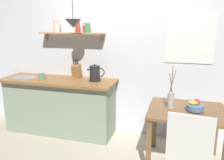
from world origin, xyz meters
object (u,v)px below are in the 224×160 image
dining_table (186,119)px  dining_chair_near (189,158)px  knife_block (77,70)px  pendant_lamp (73,23)px  electric_kettle (95,73)px  fruit_bowl (195,106)px  coffee_mug_by_sink (42,76)px  twig_vase (171,99)px

dining_table → dining_chair_near: bearing=-89.3°
dining_table → knife_block: size_ratio=2.98×
dining_table → dining_chair_near: size_ratio=0.90×
knife_block → pendant_lamp: bearing=-69.4°
electric_kettle → knife_block: (-0.36, 0.13, 0.00)m
knife_block → fruit_bowl: bearing=-18.6°
fruit_bowl → pendant_lamp: 1.93m
coffee_mug_by_sink → dining_chair_near: bearing=-26.7°
twig_vase → dining_table: bearing=-3.0°
fruit_bowl → twig_vase: 0.29m
fruit_bowl → coffee_mug_by_sink: 2.30m
dining_table → twig_vase: bearing=177.0°
fruit_bowl → pendant_lamp: size_ratio=0.42×
twig_vase → knife_block: (-1.50, 0.58, 0.17)m
dining_table → dining_chair_near: (0.01, -0.77, -0.07)m
pendant_lamp → knife_block: bearing=110.6°
knife_block → pendant_lamp: 0.81m
dining_table → knife_block: knife_block is taller
fruit_bowl → electric_kettle: (-1.42, 0.48, 0.22)m
dining_table → pendant_lamp: size_ratio=1.86×
knife_block → electric_kettle: bearing=-19.2°
dining_table → twig_vase: size_ratio=1.76×
pendant_lamp → twig_vase: bearing=-10.5°
dining_table → electric_kettle: size_ratio=3.29×
twig_vase → electric_kettle: bearing=158.4°
electric_kettle → knife_block: knife_block is taller
twig_vase → coffee_mug_by_sink: (-1.98, 0.33, 0.10)m
coffee_mug_by_sink → pendant_lamp: bearing=-6.6°
dining_chair_near → coffee_mug_by_sink: 2.48m
knife_block → pendant_lamp: size_ratio=0.62×
electric_kettle → coffee_mug_by_sink: 0.85m
knife_block → coffee_mug_by_sink: (-0.48, -0.25, -0.07)m
twig_vase → knife_block: twig_vase is taller
dining_table → fruit_bowl: fruit_bowl is taller
knife_block → coffee_mug_by_sink: 0.55m
dining_table → electric_kettle: (-1.34, 0.46, 0.39)m
dining_chair_near → pendant_lamp: size_ratio=2.06×
pendant_lamp → electric_kettle: bearing=39.3°
coffee_mug_by_sink → dining_table: bearing=-8.8°
twig_vase → pendant_lamp: 1.67m
coffee_mug_by_sink → pendant_lamp: (0.60, -0.07, 0.80)m
dining_chair_near → fruit_bowl: 0.79m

